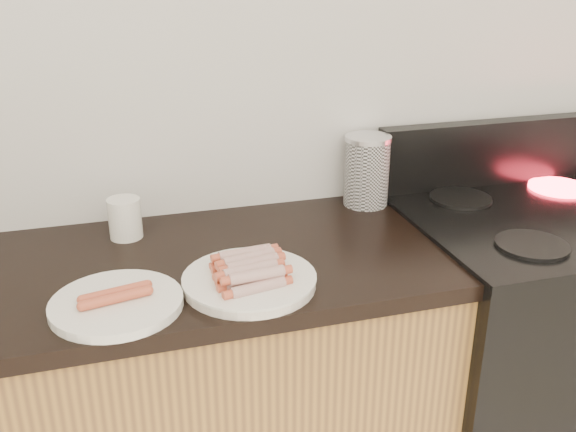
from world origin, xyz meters
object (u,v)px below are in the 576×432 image
object	(u,v)px
stove	(524,352)
canister	(367,171)
main_plate	(249,282)
mug	(125,218)
side_plate	(117,304)

from	to	relation	value
stove	canister	distance (m)	0.75
stove	main_plate	bearing A→B (deg)	-170.34
stove	mug	size ratio (longest dim) A/B	8.63
stove	side_plate	size ratio (longest dim) A/B	3.30
canister	stove	bearing A→B (deg)	-29.00
stove	main_plate	distance (m)	1.00
stove	side_plate	bearing A→B (deg)	-171.98
side_plate	canister	bearing A→B (deg)	29.35
main_plate	canister	bearing A→B (deg)	41.84
side_plate	main_plate	bearing A→B (deg)	2.90
mug	side_plate	bearing A→B (deg)	-96.31
main_plate	canister	world-z (taller)	canister
stove	canister	world-z (taller)	canister
stove	mug	bearing A→B (deg)	170.04
side_plate	mug	distance (m)	0.37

